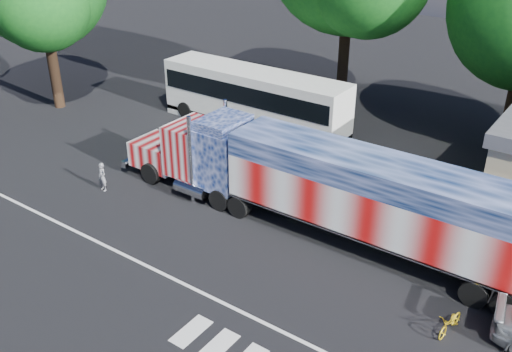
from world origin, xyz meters
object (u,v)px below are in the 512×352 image
Objects in this scene: semi_truck at (325,186)px; coach_bus at (254,98)px; bicycle at (450,323)px; woman at (102,177)px.

semi_truck is 1.68× the size of coach_bus.
coach_bus reaches higher than bicycle.
coach_bus is at bearing 92.60° from woman.
woman is 0.98× the size of bicycle.
semi_truck is 11.36m from woman.
semi_truck is 14.06× the size of woman.
bicycle is at bearing 9.45° from woman.
semi_truck is at bearing 25.07° from woman.
coach_bus is (-9.51, 8.10, -0.41)m from semi_truck.
bicycle is at bearing -24.28° from semi_truck.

